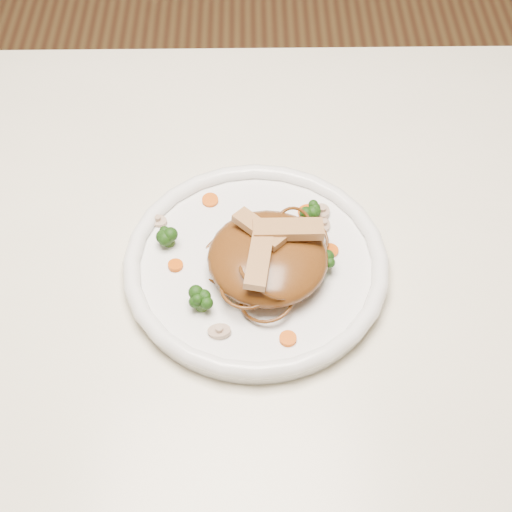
{
  "coord_description": "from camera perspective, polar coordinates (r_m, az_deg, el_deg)",
  "views": [
    {
      "loc": [
        0.05,
        -0.55,
        1.45
      ],
      "look_at": [
        0.06,
        -0.03,
        0.78
      ],
      "focal_mm": 52.46,
      "sensor_mm": 36.0,
      "label": 1
    }
  ],
  "objects": [
    {
      "name": "ground",
      "position": [
        1.55,
        -2.23,
        -17.33
      ],
      "size": [
        4.0,
        4.0,
        0.0
      ],
      "primitive_type": "plane",
      "color": "brown",
      "rests_on": "ground"
    },
    {
      "name": "broccoli_3",
      "position": [
        0.85,
        5.16,
        -0.31
      ],
      "size": [
        0.04,
        0.04,
        0.03
      ],
      "primitive_type": null,
      "rotation": [
        0.0,
        0.0,
        -0.37
      ],
      "color": "#19410D",
      "rests_on": "plate"
    },
    {
      "name": "table",
      "position": [
        0.97,
        -3.42,
        -3.55
      ],
      "size": [
        1.2,
        0.8,
        0.75
      ],
      "color": "white",
      "rests_on": "ground"
    },
    {
      "name": "carrot_1",
      "position": [
        0.86,
        -6.16,
        -0.71
      ],
      "size": [
        0.02,
        0.02,
        0.0
      ],
      "primitive_type": "cylinder",
      "rotation": [
        0.0,
        0.0,
        0.39
      ],
      "color": "#D04F07",
      "rests_on": "plate"
    },
    {
      "name": "carrot_3",
      "position": [
        0.92,
        -3.52,
        4.26
      ],
      "size": [
        0.03,
        0.03,
        0.0
      ],
      "primitive_type": "cylinder",
      "rotation": [
        0.0,
        0.0,
        -0.39
      ],
      "color": "#D04F07",
      "rests_on": "plate"
    },
    {
      "name": "chicken_a",
      "position": [
        0.83,
        2.46,
        2.04
      ],
      "size": [
        0.08,
        0.03,
        0.01
      ],
      "primitive_type": "cube",
      "rotation": [
        0.0,
        0.0,
        0.05
      ],
      "color": "tan",
      "rests_on": "noodle_mound"
    },
    {
      "name": "mushroom_1",
      "position": [
        0.9,
        5.19,
        2.34
      ],
      "size": [
        0.02,
        0.02,
        0.01
      ],
      "primitive_type": "cylinder",
      "rotation": [
        0.0,
        0.0,
        1.46
      ],
      "color": "beige",
      "rests_on": "plate"
    },
    {
      "name": "chicken_c",
      "position": [
        0.8,
        0.21,
        -0.36
      ],
      "size": [
        0.03,
        0.07,
        0.01
      ],
      "primitive_type": "cube",
      "rotation": [
        0.0,
        0.0,
        4.56
      ],
      "color": "tan",
      "rests_on": "noodle_mound"
    },
    {
      "name": "carrot_2",
      "position": [
        0.87,
        5.7,
        0.41
      ],
      "size": [
        0.02,
        0.02,
        0.0
      ],
      "primitive_type": "cylinder",
      "rotation": [
        0.0,
        0.0,
        -0.3
      ],
      "color": "#D04F07",
      "rests_on": "plate"
    },
    {
      "name": "plate",
      "position": [
        0.87,
        -0.0,
        -0.9
      ],
      "size": [
        0.37,
        0.37,
        0.02
      ],
      "primitive_type": "cylinder",
      "rotation": [
        0.0,
        0.0,
        0.28
      ],
      "color": "white",
      "rests_on": "table"
    },
    {
      "name": "mushroom_0",
      "position": [
        0.81,
        -2.81,
        -5.77
      ],
      "size": [
        0.03,
        0.03,
        0.01
      ],
      "primitive_type": "cylinder",
      "rotation": [
        0.0,
        0.0,
        -0.02
      ],
      "color": "beige",
      "rests_on": "plate"
    },
    {
      "name": "broccoli_2",
      "position": [
        0.81,
        -4.21,
        -3.28
      ],
      "size": [
        0.03,
        0.03,
        0.03
      ],
      "primitive_type": null,
      "rotation": [
        0.0,
        0.0,
        0.09
      ],
      "color": "#19410D",
      "rests_on": "plate"
    },
    {
      "name": "carrot_0",
      "position": [
        0.91,
        3.91,
        3.38
      ],
      "size": [
        0.03,
        0.03,
        0.0
      ],
      "primitive_type": "cylinder",
      "rotation": [
        0.0,
        0.0,
        -0.16
      ],
      "color": "#D04F07",
      "rests_on": "plate"
    },
    {
      "name": "broccoli_1",
      "position": [
        0.87,
        -6.7,
        1.62
      ],
      "size": [
        0.03,
        0.03,
        0.03
      ],
      "primitive_type": null,
      "rotation": [
        0.0,
        0.0,
        0.39
      ],
      "color": "#19410D",
      "rests_on": "plate"
    },
    {
      "name": "noodle_mound",
      "position": [
        0.84,
        0.91,
        -0.11
      ],
      "size": [
        0.17,
        0.17,
        0.04
      ],
      "primitive_type": "ellipsoid",
      "rotation": [
        0.0,
        0.0,
        -0.27
      ],
      "color": "#603612",
      "rests_on": "plate"
    },
    {
      "name": "mushroom_2",
      "position": [
        0.91,
        -7.47,
        2.66
      ],
      "size": [
        0.03,
        0.03,
        0.01
      ],
      "primitive_type": "cylinder",
      "rotation": [
        0.0,
        0.0,
        -0.29
      ],
      "color": "beige",
      "rests_on": "plate"
    },
    {
      "name": "mushroom_3",
      "position": [
        0.91,
        5.06,
        3.38
      ],
      "size": [
        0.03,
        0.03,
        0.01
      ],
      "primitive_type": "cylinder",
      "rotation": [
        0.0,
        0.0,
        1.6
      ],
      "color": "beige",
      "rests_on": "plate"
    },
    {
      "name": "carrot_4",
      "position": [
        0.8,
        2.45,
        -6.31
      ],
      "size": [
        0.02,
        0.02,
        0.0
      ],
      "primitive_type": "cylinder",
      "rotation": [
        0.0,
        0.0,
        -0.15
      ],
      "color": "#D04F07",
      "rests_on": "plate"
    },
    {
      "name": "broccoli_0",
      "position": [
        0.9,
        4.17,
        3.43
      ],
      "size": [
        0.03,
        0.03,
        0.03
      ],
      "primitive_type": null,
      "rotation": [
        0.0,
        0.0,
        -0.39
      ],
      "color": "#19410D",
      "rests_on": "plate"
    },
    {
      "name": "chicken_b",
      "position": [
        0.83,
        0.22,
        2.09
      ],
      "size": [
        0.06,
        0.06,
        0.01
      ],
      "primitive_type": "cube",
      "rotation": [
        0.0,
        0.0,
        2.38
      ],
      "color": "tan",
      "rests_on": "noodle_mound"
    }
  ]
}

